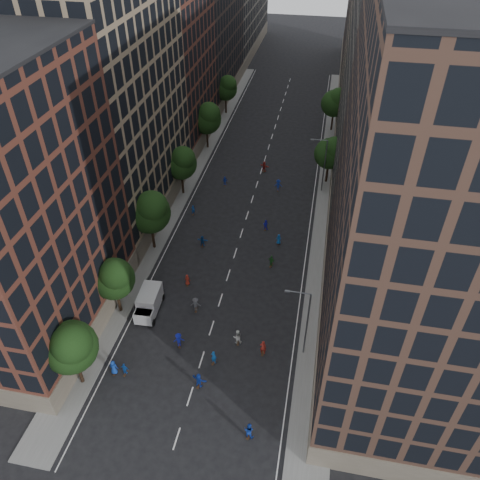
% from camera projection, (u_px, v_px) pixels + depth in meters
% --- Properties ---
extents(ground, '(240.00, 240.00, 0.00)m').
position_uv_depth(ground, '(252.00, 201.00, 73.73)').
color(ground, black).
rests_on(ground, ground).
extents(sidewalk_left, '(4.00, 105.00, 0.15)m').
position_uv_depth(sidewalk_left, '(191.00, 169.00, 81.24)').
color(sidewalk_left, slate).
rests_on(sidewalk_left, ground).
extents(sidewalk_right, '(4.00, 105.00, 0.15)m').
position_uv_depth(sidewalk_right, '(331.00, 184.00, 77.63)').
color(sidewalk_right, slate).
rests_on(sidewalk_right, ground).
extents(bldg_left_a, '(14.00, 22.00, 30.00)m').
position_uv_depth(bldg_left_a, '(8.00, 215.00, 45.00)').
color(bldg_left_a, brown).
rests_on(bldg_left_a, ground).
extents(bldg_left_b, '(14.00, 26.00, 34.00)m').
position_uv_depth(bldg_left_b, '(107.00, 100.00, 62.14)').
color(bldg_left_b, '#968062').
rests_on(bldg_left_b, ground).
extents(bldg_left_c, '(14.00, 20.00, 28.00)m').
position_uv_depth(bldg_left_c, '(164.00, 66.00, 81.64)').
color(bldg_left_c, brown).
rests_on(bldg_left_c, ground).
extents(bldg_left_d, '(14.00, 28.00, 32.00)m').
position_uv_depth(bldg_left_d, '(199.00, 19.00, 98.78)').
color(bldg_left_d, '#322621').
rests_on(bldg_left_d, ground).
extents(bldg_left_e, '(14.00, 40.00, 26.00)m').
position_uv_depth(bldg_left_e, '(232.00, 0.00, 126.70)').
color(bldg_left_e, '#645D53').
rests_on(bldg_left_e, ground).
extents(bldg_right_a, '(14.00, 30.00, 36.00)m').
position_uv_depth(bldg_right_a, '(421.00, 210.00, 40.48)').
color(bldg_right_a, '#4A3227').
rests_on(bldg_right_a, ground).
extents(bldg_right_b, '(14.00, 28.00, 33.00)m').
position_uv_depth(bldg_right_b, '(396.00, 99.00, 63.63)').
color(bldg_right_b, '#645D53').
rests_on(bldg_right_b, ground).
extents(bldg_right_c, '(14.00, 26.00, 35.00)m').
position_uv_depth(bldg_right_c, '(388.00, 36.00, 83.70)').
color(bldg_right_c, '#968062').
rests_on(bldg_right_c, ground).
extents(bldg_right_d, '(14.00, 40.00, 30.00)m').
position_uv_depth(bldg_right_d, '(379.00, 8.00, 110.54)').
color(bldg_right_d, '#4A3227').
rests_on(bldg_right_d, ground).
extents(tree_left_0, '(5.20, 5.20, 8.83)m').
position_uv_depth(tree_left_0, '(71.00, 346.00, 43.97)').
color(tree_left_0, black).
rests_on(tree_left_0, ground).
extents(tree_left_1, '(4.80, 4.80, 8.21)m').
position_uv_depth(tree_left_1, '(114.00, 278.00, 51.89)').
color(tree_left_1, black).
rests_on(tree_left_1, ground).
extents(tree_left_2, '(5.60, 5.60, 9.45)m').
position_uv_depth(tree_left_2, '(150.00, 211.00, 60.56)').
color(tree_left_2, black).
rests_on(tree_left_2, ground).
extents(tree_left_3, '(5.00, 5.00, 8.58)m').
position_uv_depth(tree_left_3, '(181.00, 162.00, 71.64)').
color(tree_left_3, black).
rests_on(tree_left_3, ground).
extents(tree_left_4, '(5.40, 5.40, 9.08)m').
position_uv_depth(tree_left_4, '(207.00, 118.00, 83.72)').
color(tree_left_4, black).
rests_on(tree_left_4, ground).
extents(tree_left_5, '(4.80, 4.80, 8.33)m').
position_uv_depth(tree_left_5, '(226.00, 87.00, 96.26)').
color(tree_left_5, black).
rests_on(tree_left_5, ground).
extents(tree_right_a, '(5.00, 5.00, 8.39)m').
position_uv_depth(tree_right_a, '(331.00, 152.00, 74.52)').
color(tree_right_a, black).
rests_on(tree_right_a, ground).
extents(tree_right_b, '(5.20, 5.20, 8.83)m').
position_uv_depth(tree_right_b, '(336.00, 102.00, 89.64)').
color(tree_right_b, black).
rests_on(tree_right_b, ground).
extents(streetlamp_near, '(2.64, 0.22, 9.06)m').
position_uv_depth(streetlamp_near, '(305.00, 321.00, 47.49)').
color(streetlamp_near, '#595B60').
rests_on(streetlamp_near, ground).
extents(streetlamp_far, '(2.64, 0.22, 9.06)m').
position_uv_depth(streetlamp_far, '(323.00, 163.00, 72.78)').
color(streetlamp_far, '#595B60').
rests_on(streetlamp_far, ground).
extents(cargo_van, '(2.61, 5.14, 2.68)m').
position_uv_depth(cargo_van, '(149.00, 302.00, 54.62)').
color(cargo_van, silver).
rests_on(cargo_van, ground).
extents(skater_0, '(0.92, 0.63, 1.81)m').
position_uv_depth(skater_0, '(114.00, 368.00, 48.12)').
color(skater_0, '#143DA9').
rests_on(skater_0, ground).
extents(skater_1, '(0.75, 0.61, 1.77)m').
position_uv_depth(skater_1, '(214.00, 357.00, 49.14)').
color(skater_1, blue).
rests_on(skater_1, ground).
extents(skater_2, '(1.06, 0.91, 1.91)m').
position_uv_depth(skater_2, '(249.00, 431.00, 42.70)').
color(skater_2, '#1538AB').
rests_on(skater_2, ground).
extents(skater_3, '(1.36, 1.07, 1.85)m').
position_uv_depth(skater_3, '(179.00, 340.00, 50.88)').
color(skater_3, '#131CA1').
rests_on(skater_3, ground).
extents(skater_4, '(0.95, 0.49, 1.55)m').
position_uv_depth(skater_4, '(125.00, 369.00, 48.13)').
color(skater_4, '#144AA4').
rests_on(skater_4, ground).
extents(skater_5, '(1.73, 0.97, 1.78)m').
position_uv_depth(skater_5, '(199.00, 380.00, 46.93)').
color(skater_5, '#1433A3').
rests_on(skater_5, ground).
extents(skater_6, '(0.77, 0.54, 1.51)m').
position_uv_depth(skater_6, '(187.00, 280.00, 58.52)').
color(skater_6, '#A92A1C').
rests_on(skater_6, ground).
extents(skater_7, '(0.73, 0.49, 1.94)m').
position_uv_depth(skater_7, '(263.00, 348.00, 50.03)').
color(skater_7, '#A1231A').
rests_on(skater_7, ground).
extents(skater_8, '(1.11, 0.97, 1.92)m').
position_uv_depth(skater_8, '(237.00, 337.00, 51.17)').
color(skater_8, silver).
rests_on(skater_8, ground).
extents(skater_9, '(1.31, 0.86, 1.90)m').
position_uv_depth(skater_9, '(196.00, 305.00, 54.98)').
color(skater_9, '#46464B').
rests_on(skater_9, ground).
extents(skater_10, '(1.03, 0.69, 1.63)m').
position_uv_depth(skater_10, '(271.00, 261.00, 61.22)').
color(skater_10, '#1C5D1D').
rests_on(skater_10, ground).
extents(skater_11, '(1.51, 0.52, 1.61)m').
position_uv_depth(skater_11, '(202.00, 241.00, 64.51)').
color(skater_11, '#124494').
rests_on(skater_11, ground).
extents(skater_12, '(0.79, 0.56, 1.53)m').
position_uv_depth(skater_12, '(279.00, 239.00, 64.88)').
color(skater_12, '#1555B0').
rests_on(skater_12, ground).
extents(skater_13, '(0.60, 0.43, 1.53)m').
position_uv_depth(skater_13, '(193.00, 210.00, 70.46)').
color(skater_13, '#1345A0').
rests_on(skater_13, ground).
extents(skater_14, '(0.86, 0.73, 1.58)m').
position_uv_depth(skater_14, '(266.00, 225.00, 67.47)').
color(skater_14, '#1719BC').
rests_on(skater_14, ground).
extents(skater_15, '(1.24, 0.72, 1.91)m').
position_uv_depth(skater_15, '(278.00, 185.00, 75.55)').
color(skater_15, navy).
rests_on(skater_15, ground).
extents(skater_16, '(0.93, 0.41, 1.56)m').
position_uv_depth(skater_16, '(225.00, 181.00, 76.86)').
color(skater_16, '#1533B2').
rests_on(skater_16, ground).
extents(skater_17, '(1.76, 1.04, 1.81)m').
position_uv_depth(skater_17, '(264.00, 167.00, 80.27)').
color(skater_17, maroon).
rests_on(skater_17, ground).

